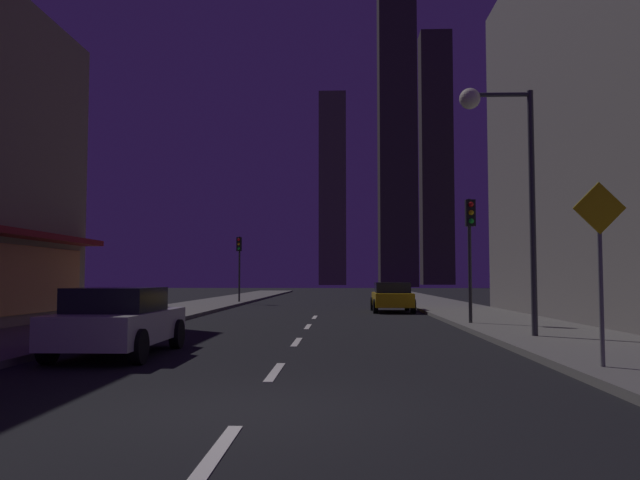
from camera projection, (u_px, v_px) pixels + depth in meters
name	position (u px, v px, depth m)	size (l,w,h in m)	color
ground_plane	(324.00, 305.00, 39.82)	(78.00, 136.00, 0.10)	black
sidewalk_right	(436.00, 303.00, 39.58)	(4.00, 76.00, 0.15)	#605E59
sidewalk_left	(214.00, 303.00, 40.08)	(4.00, 76.00, 0.15)	#605E59
lane_marking_center	(297.00, 342.00, 16.29)	(0.16, 23.00, 0.01)	silver
skyscraper_distant_tall	(333.00, 189.00, 159.21)	(6.79, 5.88, 48.45)	#5D5946
skyscraper_distant_mid	(397.00, 100.00, 125.45)	(7.27, 8.28, 74.12)	#3F3C2F
skyscraper_distant_short	(436.00, 158.00, 167.42)	(8.23, 7.24, 66.98)	#3E3A2E
skyscraper_distant_slender	(513.00, 187.00, 143.22)	(6.26, 8.32, 44.59)	brown
car_parked_near	(119.00, 321.00, 13.51)	(1.98, 4.24, 1.45)	silver
car_parked_far	(392.00, 297.00, 31.03)	(1.98, 4.24, 1.45)	gold
fire_hydrant_far_left	(164.00, 308.00, 25.07)	(0.42, 0.30, 0.65)	#B2B2B2
traffic_light_near_right	(470.00, 233.00, 21.38)	(0.32, 0.48, 4.20)	#2D2D2D
traffic_light_far_left	(239.00, 254.00, 40.83)	(0.32, 0.48, 4.20)	#2D2D2D
street_lamp_right	(500.00, 150.00, 16.82)	(1.96, 0.56, 6.58)	#38383D
pedestrian_crossing_sign	(600.00, 257.00, 10.83)	(0.91, 0.08, 3.15)	slate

